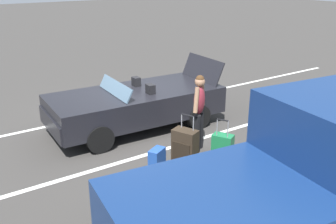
{
  "coord_description": "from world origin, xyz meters",
  "views": [
    {
      "loc": [
        4.22,
        7.63,
        3.64
      ],
      "look_at": [
        -0.12,
        1.21,
        0.75
      ],
      "focal_mm": 40.79,
      "sensor_mm": 36.0,
      "label": 1
    }
  ],
  "objects": [
    {
      "name": "ground_plane",
      "position": [
        0.0,
        0.0,
        0.0
      ],
      "size": [
        80.0,
        80.0,
        0.0
      ],
      "primitive_type": "plane",
      "color": "#383533"
    },
    {
      "name": "convertible_car",
      "position": [
        0.2,
        -0.01,
        0.59
      ],
      "size": [
        4.25,
        2.0,
        1.52
      ],
      "rotation": [
        0.0,
        0.0,
        -0.05
      ],
      "color": "black",
      "rests_on": "ground_plane"
    },
    {
      "name": "lot_line_far",
      "position": [
        0.0,
        4.12,
        0.0
      ],
      "size": [
        18.0,
        0.12,
        0.01
      ],
      "primitive_type": "cube",
      "color": "silver",
      "rests_on": "ground_plane"
    },
    {
      "name": "suitcase_large_black",
      "position": [
        0.16,
        2.21,
        0.37
      ],
      "size": [
        0.44,
        0.55,
        1.04
      ],
      "rotation": [
        0.0,
        0.0,
        0.39
      ],
      "color": "#2D2319",
      "rests_on": "ground_plane"
    },
    {
      "name": "suitcase_small_carryon",
      "position": [
        0.79,
        2.18,
        0.25
      ],
      "size": [
        0.39,
        0.33,
        0.5
      ],
      "rotation": [
        0.0,
        0.0,
        2.05
      ],
      "color": "#1E479E",
      "rests_on": "ground_plane"
    },
    {
      "name": "lot_line_mid",
      "position": [
        0.0,
        1.42,
        0.0
      ],
      "size": [
        18.0,
        0.12,
        0.01
      ],
      "primitive_type": "cube",
      "color": "silver",
      "rests_on": "ground_plane"
    },
    {
      "name": "traveler_person",
      "position": [
        -0.49,
        1.81,
        0.93
      ],
      "size": [
        0.55,
        0.41,
        1.65
      ],
      "rotation": [
        0.0,
        0.0,
        -0.98
      ],
      "color": "black",
      "rests_on": "ground_plane"
    },
    {
      "name": "parked_pickup_truck_near",
      "position": [
        -0.0,
        5.1,
        1.11
      ],
      "size": [
        5.19,
        2.54,
        2.1
      ],
      "rotation": [
        0.0,
        0.0,
        3.02
      ],
      "color": "navy",
      "rests_on": "ground_plane"
    },
    {
      "name": "lot_line_near",
      "position": [
        0.0,
        -1.28,
        0.0
      ],
      "size": [
        18.0,
        0.12,
        0.01
      ],
      "primitive_type": "cube",
      "color": "silver",
      "rests_on": "ground_plane"
    },
    {
      "name": "suitcase_medium_bright",
      "position": [
        -0.49,
        2.58,
        0.31
      ],
      "size": [
        0.4,
        0.47,
        0.97
      ],
      "rotation": [
        0.0,
        0.0,
        3.63
      ],
      "color": "#19723F",
      "rests_on": "ground_plane"
    }
  ]
}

